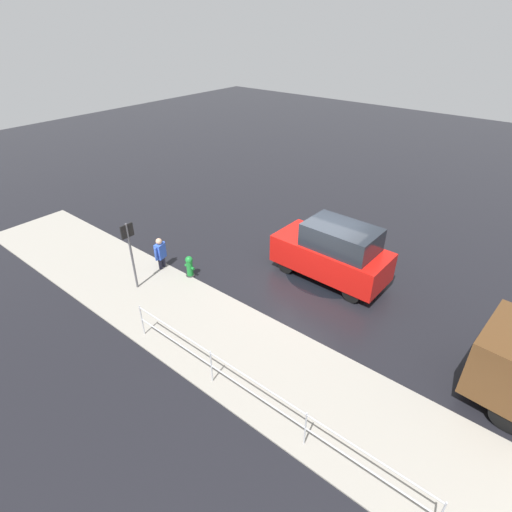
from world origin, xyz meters
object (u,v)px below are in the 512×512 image
(moving_hatchback, at_px, (333,252))
(pedestrian, at_px, (160,252))
(fire_hydrant, at_px, (190,267))
(sign_post, at_px, (130,247))

(moving_hatchback, relative_size, pedestrian, 3.23)
(fire_hydrant, distance_m, pedestrian, 1.23)
(fire_hydrant, bearing_deg, sign_post, 61.40)
(pedestrian, height_order, sign_post, sign_post)
(sign_post, bearing_deg, pedestrian, -77.25)
(fire_hydrant, relative_size, pedestrian, 0.66)
(moving_hatchback, relative_size, fire_hydrant, 4.91)
(pedestrian, relative_size, sign_post, 0.51)
(moving_hatchback, xyz_separation_m, fire_hydrant, (3.83, 3.01, -0.63))
(fire_hydrant, bearing_deg, pedestrian, 13.63)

